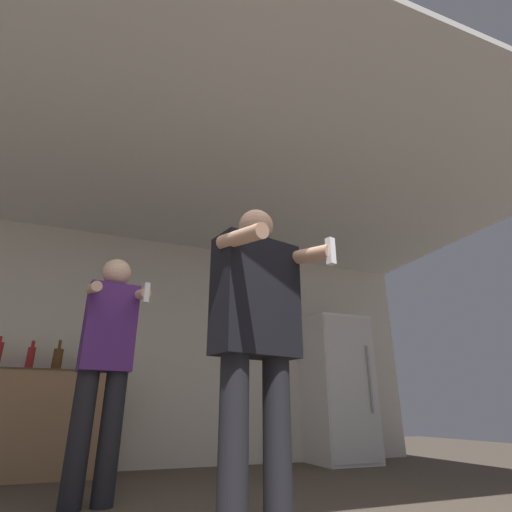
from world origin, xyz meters
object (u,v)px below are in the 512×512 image
(bottle_green_wine, at_px, (82,360))
(person_man_side, at_px, (106,359))
(bottle_amber_bourbon, at_px, (57,359))
(refrigerator, at_px, (338,387))
(bottle_clear_vodka, at_px, (30,357))
(person_woman_foreground, at_px, (257,332))

(bottle_green_wine, distance_m, person_man_side, 1.49)
(bottle_amber_bourbon, relative_size, person_man_side, 0.20)
(refrigerator, xyz_separation_m, bottle_amber_bourbon, (-3.15, 0.12, 0.21))
(refrigerator, bearing_deg, person_man_side, -153.77)
(bottle_clear_vodka, bearing_deg, refrigerator, -2.08)
(person_woman_foreground, bearing_deg, bottle_green_wine, 108.19)
(person_woman_foreground, bearing_deg, bottle_clear_vodka, 116.72)
(refrigerator, height_order, person_man_side, refrigerator)
(person_woman_foreground, distance_m, person_man_side, 1.35)
(bottle_green_wine, bearing_deg, refrigerator, -2.41)
(bottle_green_wine, bearing_deg, bottle_clear_vodka, 180.00)
(bottle_clear_vodka, bearing_deg, bottle_green_wine, -0.00)
(bottle_amber_bourbon, bearing_deg, person_woman_foreground, -67.58)
(bottle_clear_vodka, xyz_separation_m, person_woman_foreground, (1.33, -2.65, -0.12))
(refrigerator, relative_size, bottle_clear_vodka, 5.45)
(bottle_clear_vodka, relative_size, person_man_side, 0.19)
(bottle_green_wine, height_order, bottle_amber_bourbon, bottle_amber_bourbon)
(bottle_green_wine, xyz_separation_m, bottle_clear_vodka, (-0.46, 0.00, 0.00))
(bottle_clear_vodka, distance_m, person_man_side, 1.62)
(refrigerator, distance_m, person_man_side, 3.05)
(refrigerator, distance_m, bottle_green_wine, 2.94)
(bottle_clear_vodka, bearing_deg, person_woman_foreground, -63.28)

